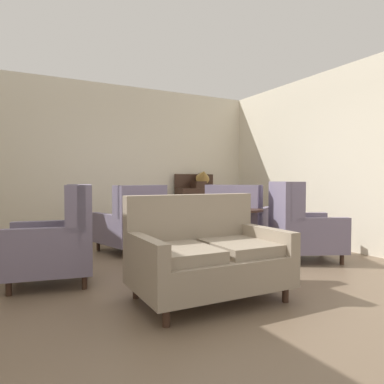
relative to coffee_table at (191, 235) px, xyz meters
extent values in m
plane|color=brown|center=(-0.21, -0.54, -0.40)|extent=(8.94, 8.94, 0.00)
cube|color=beige|center=(-0.21, 2.65, 1.05)|extent=(5.89, 0.08, 2.90)
cube|color=beige|center=(2.65, 0.41, 1.05)|extent=(0.08, 4.47, 2.90)
cube|color=#382319|center=(-0.21, 2.59, -0.34)|extent=(5.73, 0.03, 0.12)
cylinder|color=#382319|center=(0.00, 0.00, 0.06)|extent=(0.94, 0.94, 0.04)
cylinder|color=#382319|center=(0.00, 0.00, -0.16)|extent=(0.10, 0.10, 0.40)
cube|color=#382319|center=(0.22, 0.01, -0.37)|extent=(0.28, 0.07, 0.07)
cube|color=#382319|center=(-0.11, 0.19, -0.37)|extent=(0.19, 0.27, 0.07)
cube|color=#382319|center=(-0.11, -0.19, -0.37)|extent=(0.19, 0.27, 0.07)
cylinder|color=brown|center=(-0.02, -0.03, 0.09)|extent=(0.09, 0.09, 0.02)
ellipsoid|color=brown|center=(-0.02, -0.03, 0.21)|extent=(0.17, 0.17, 0.22)
cylinder|color=brown|center=(-0.02, -0.03, 0.36)|extent=(0.08, 0.08, 0.07)
torus|color=brown|center=(-0.02, -0.03, 0.40)|extent=(0.12, 0.12, 0.02)
cube|color=gray|center=(-0.44, -1.21, -0.12)|extent=(1.39, 0.90, 0.28)
cube|color=gray|center=(-0.43, -0.84, 0.29)|extent=(1.38, 0.16, 0.54)
cube|color=gray|center=(-0.74, -1.24, 0.07)|extent=(0.56, 0.69, 0.10)
cube|color=gray|center=(-0.14, -1.25, 0.07)|extent=(0.56, 0.69, 0.10)
cube|color=gray|center=(-1.07, -1.25, 0.13)|extent=(0.12, 0.78, 0.21)
cube|color=gray|center=(0.19, -1.26, 0.13)|extent=(0.12, 0.78, 0.21)
cylinder|color=#382319|center=(-1.03, -1.56, -0.33)|extent=(0.06, 0.06, 0.14)
cylinder|color=#382319|center=(0.14, -1.57, -0.33)|extent=(0.06, 0.06, 0.14)
cylinder|color=#382319|center=(-1.02, -0.84, -0.33)|extent=(0.06, 0.06, 0.14)
cylinder|color=#382319|center=(0.15, -0.85, -0.33)|extent=(0.06, 0.06, 0.14)
cube|color=slate|center=(1.61, -0.41, -0.13)|extent=(1.12, 1.08, 0.26)
cube|color=slate|center=(1.28, -0.26, 0.34)|extent=(0.46, 0.78, 0.68)
cube|color=slate|center=(1.22, -0.61, 0.42)|extent=(0.22, 0.17, 0.52)
cube|color=slate|center=(1.51, 0.02, 0.42)|extent=(0.22, 0.17, 0.52)
cube|color=slate|center=(1.51, -0.75, 0.11)|extent=(0.73, 0.41, 0.22)
cube|color=slate|center=(1.80, -0.11, 0.11)|extent=(0.73, 0.41, 0.22)
cylinder|color=#382319|center=(1.79, -0.85, -0.33)|extent=(0.06, 0.06, 0.14)
cylinder|color=#382319|center=(2.06, -0.27, -0.33)|extent=(0.06, 0.06, 0.14)
cylinder|color=#382319|center=(1.16, -0.55, -0.33)|extent=(0.06, 0.06, 0.14)
cylinder|color=#382319|center=(1.42, 0.03, -0.33)|extent=(0.06, 0.06, 0.14)
cube|color=slate|center=(-0.40, 1.31, -0.13)|extent=(1.01, 1.09, 0.27)
cube|color=slate|center=(-0.30, 0.93, 0.32)|extent=(0.81, 0.34, 0.62)
cube|color=slate|center=(0.02, 1.11, 0.39)|extent=(0.15, 0.22, 0.47)
cube|color=slate|center=(-0.66, 0.93, 0.39)|extent=(0.15, 0.22, 0.47)
cube|color=slate|center=(-0.07, 1.44, 0.10)|extent=(0.30, 0.81, 0.19)
cube|color=slate|center=(-0.75, 1.27, 0.10)|extent=(0.30, 0.81, 0.19)
cylinder|color=#382319|center=(-0.18, 1.75, -0.33)|extent=(0.06, 0.06, 0.14)
cylinder|color=#382319|center=(-0.80, 1.59, -0.33)|extent=(0.06, 0.06, 0.14)
cylinder|color=#382319|center=(0.01, 1.02, -0.33)|extent=(0.06, 0.06, 0.14)
cylinder|color=#382319|center=(-0.61, 0.86, -0.33)|extent=(0.06, 0.06, 0.14)
cube|color=slate|center=(1.18, 0.58, -0.10)|extent=(1.13, 1.14, 0.32)
cube|color=slate|center=(0.91, 0.40, 0.34)|extent=(0.59, 0.77, 0.58)
cube|color=slate|center=(1.19, 0.14, 0.41)|extent=(0.22, 0.20, 0.44)
cube|color=slate|center=(0.78, 0.75, 0.41)|extent=(0.22, 0.20, 0.44)
cube|color=slate|center=(1.43, 0.31, 0.17)|extent=(0.64, 0.48, 0.22)
cube|color=slate|center=(1.02, 0.91, 0.17)|extent=(0.64, 0.48, 0.22)
cylinder|color=#382319|center=(1.64, 0.48, -0.33)|extent=(0.06, 0.06, 0.14)
cylinder|color=#382319|center=(1.26, 1.04, -0.33)|extent=(0.06, 0.06, 0.14)
cylinder|color=#382319|center=(1.11, 0.12, -0.33)|extent=(0.06, 0.06, 0.14)
cylinder|color=#382319|center=(0.73, 0.68, -0.33)|extent=(0.06, 0.06, 0.14)
cube|color=slate|center=(-1.68, 0.02, -0.12)|extent=(0.98, 0.87, 0.29)
cube|color=slate|center=(-1.33, -0.05, 0.34)|extent=(0.27, 0.73, 0.63)
cube|color=slate|center=(-1.36, 0.27, 0.42)|extent=(0.22, 0.14, 0.48)
cube|color=slate|center=(-1.47, -0.34, 0.42)|extent=(0.22, 0.14, 0.48)
cube|color=slate|center=(-1.67, 0.33, 0.13)|extent=(0.76, 0.24, 0.21)
cube|color=slate|center=(-1.79, -0.28, 0.13)|extent=(0.76, 0.24, 0.21)
cylinder|color=#382319|center=(-1.97, 0.36, -0.33)|extent=(0.06, 0.06, 0.14)
cylinder|color=#382319|center=(-2.07, -0.19, -0.33)|extent=(0.06, 0.06, 0.14)
cylinder|color=#382319|center=(-1.29, 0.23, -0.33)|extent=(0.06, 0.06, 0.14)
cylinder|color=#382319|center=(-1.39, -0.32, -0.33)|extent=(0.06, 0.06, 0.14)
cylinder|color=#382319|center=(0.87, 0.04, 0.28)|extent=(0.53, 0.53, 0.03)
cylinder|color=#382319|center=(0.87, 0.04, -0.07)|extent=(0.07, 0.07, 0.67)
cylinder|color=#382319|center=(0.87, 0.04, -0.38)|extent=(0.35, 0.35, 0.04)
cube|color=#382319|center=(1.42, 2.35, 0.12)|extent=(0.90, 0.39, 0.84)
cube|color=#382319|center=(1.42, 2.52, 0.68)|extent=(0.90, 0.04, 0.29)
cube|color=#382319|center=(1.02, 2.21, -0.35)|extent=(0.06, 0.06, 0.10)
cube|color=#382319|center=(1.81, 2.21, -0.35)|extent=(0.06, 0.06, 0.10)
cube|color=#382319|center=(1.02, 2.49, -0.35)|extent=(0.06, 0.06, 0.10)
cube|color=#382319|center=(1.81, 2.49, -0.35)|extent=(0.06, 0.06, 0.10)
cube|color=#382319|center=(1.42, 2.33, 0.61)|extent=(0.24, 0.24, 0.14)
cone|color=#B28942|center=(1.48, 2.25, 0.81)|extent=(0.40, 0.45, 0.38)
camera|label=1|loc=(-2.10, -3.97, 0.71)|focal=33.08mm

